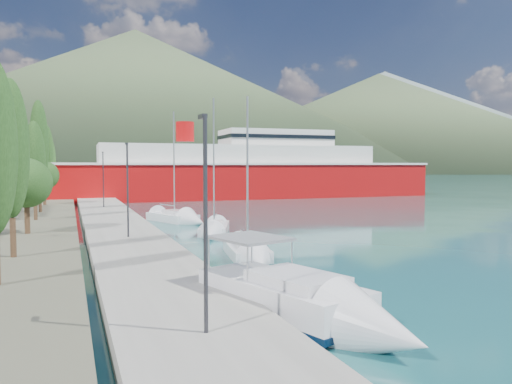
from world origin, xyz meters
name	(u,v)px	position (x,y,z in m)	size (l,w,h in m)	color
ground	(119,185)	(0.00, 120.00, 0.00)	(1400.00, 1400.00, 0.00)	#1A5558
quay	(112,222)	(-9.00, 26.00, 0.40)	(5.00, 88.00, 0.80)	gray
hills_far	(192,109)	(138.59, 618.73, 77.39)	(1480.00, 900.00, 180.00)	slate
hills_near	(214,110)	(98.04, 372.50, 49.18)	(1010.00, 520.00, 115.00)	#455837
tree_row	(38,162)	(-15.26, 31.90, 5.68)	(3.42, 62.33, 11.19)	#47301E
lamp_posts	(125,185)	(-9.00, 15.02, 4.08)	(0.15, 44.19, 6.06)	#2D2D33
motor_cruiser	(313,311)	(-4.91, -4.56, 0.57)	(5.52, 9.75, 3.46)	black
sailboat_near	(252,257)	(-2.93, 6.82, 0.28)	(3.22, 7.38, 10.26)	silver
sailboat_mid	(213,232)	(-2.28, 17.41, 0.28)	(4.73, 8.23, 11.51)	silver
sailboat_far	(184,219)	(-2.54, 26.53, 0.32)	(5.20, 8.15, 11.45)	silver
ferry	(240,174)	(14.11, 59.18, 3.92)	(65.11, 15.10, 12.88)	#AC0B0C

